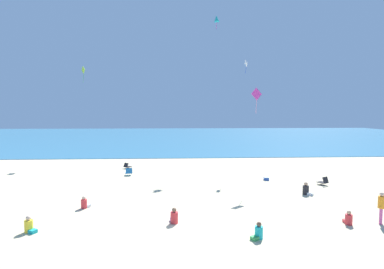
{
  "coord_description": "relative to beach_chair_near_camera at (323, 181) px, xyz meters",
  "views": [
    {
      "loc": [
        -1.01,
        -14.4,
        5.32
      ],
      "look_at": [
        0.0,
        6.18,
        3.72
      ],
      "focal_mm": 27.41,
      "sensor_mm": 36.0,
      "label": 1
    }
  ],
  "objects": [
    {
      "name": "ground_plane",
      "position": [
        -9.56,
        3.98,
        -0.28
      ],
      "size": [
        120.0,
        120.0,
        0.0
      ],
      "primitive_type": "plane",
      "color": "beige"
    },
    {
      "name": "ocean_water",
      "position": [
        -9.56,
        42.72,
        -0.26
      ],
      "size": [
        120.0,
        60.0,
        0.05
      ],
      "primitive_type": "cube",
      "color": "teal",
      "rests_on": "ground_plane"
    },
    {
      "name": "beach_chair_near_camera",
      "position": [
        0.0,
        0.0,
        0.0
      ],
      "size": [
        0.76,
        0.83,
        0.63
      ],
      "rotation": [
        0.0,
        0.0,
        2.04
      ],
      "color": "black",
      "rests_on": "ground_plane"
    },
    {
      "name": "beach_chair_mid_beach",
      "position": [
        -15.32,
        7.11,
        -0.06
      ],
      "size": [
        0.81,
        0.83,
        0.52
      ],
      "rotation": [
        0.0,
        0.0,
        0.9
      ],
      "color": "black",
      "rests_on": "ground_plane"
    },
    {
      "name": "beach_chair_far_left",
      "position": [
        -14.66,
        3.97,
        0.02
      ],
      "size": [
        0.67,
        0.73,
        0.64
      ],
      "rotation": [
        0.0,
        0.0,
        1.86
      ],
      "color": "#2370B2",
      "rests_on": "ground_plane"
    },
    {
      "name": "cooler_box",
      "position": [
        -3.65,
        1.81,
        -0.16
      ],
      "size": [
        0.43,
        0.5,
        0.25
      ],
      "rotation": [
        0.0,
        0.0,
        1.43
      ],
      "color": "#2D56B7",
      "rests_on": "ground_plane"
    },
    {
      "name": "person_0",
      "position": [
        -15.73,
        -4.3,
        -0.03
      ],
      "size": [
        0.54,
        0.6,
        0.68
      ],
      "rotation": [
        0.0,
        0.0,
        0.96
      ],
      "color": "red",
      "rests_on": "ground_plane"
    },
    {
      "name": "person_2",
      "position": [
        -2.3,
        -2.31,
        0.02
      ],
      "size": [
        0.72,
        0.67,
        0.81
      ],
      "rotation": [
        0.0,
        0.0,
        5.61
      ],
      "color": "black",
      "rests_on": "ground_plane"
    },
    {
      "name": "person_3",
      "position": [
        -2.5,
        -7.3,
        -0.03
      ],
      "size": [
        0.36,
        0.57,
        0.68
      ],
      "rotation": [
        0.0,
        0.0,
        1.45
      ],
      "color": "red",
      "rests_on": "ground_plane"
    },
    {
      "name": "person_4",
      "position": [
        -17.15,
        -7.49,
        -0.01
      ],
      "size": [
        0.66,
        0.55,
        0.74
      ],
      "rotation": [
        0.0,
        0.0,
        5.79
      ],
      "color": "yellow",
      "rests_on": "ground_plane"
    },
    {
      "name": "person_5",
      "position": [
        -7.2,
        -8.64,
        -0.02
      ],
      "size": [
        0.64,
        0.57,
        0.72
      ],
      "rotation": [
        0.0,
        0.0,
        3.73
      ],
      "color": "#19ADB2",
      "rests_on": "ground_plane"
    },
    {
      "name": "person_6",
      "position": [
        -10.75,
        -6.71,
        -0.0
      ],
      "size": [
        0.43,
        0.65,
        0.76
      ],
      "rotation": [
        0.0,
        0.0,
        1.76
      ],
      "color": "red",
      "rests_on": "ground_plane"
    },
    {
      "name": "person_7",
      "position": [
        -0.93,
        -7.31,
        0.6
      ],
      "size": [
        0.43,
        0.43,
        1.53
      ],
      "rotation": [
        0.0,
        0.0,
        5.6
      ],
      "color": "#D8599E",
      "rests_on": "ground_plane"
    },
    {
      "name": "kite_teal",
      "position": [
        -6.37,
        11.49,
        14.95
      ],
      "size": [
        0.79,
        0.76,
        1.5
      ],
      "rotation": [
        0.0,
        0.0,
        5.14
      ],
      "color": "#1EADAD"
    },
    {
      "name": "kite_magenta",
      "position": [
        -4.78,
        0.92,
        6.29
      ],
      "size": [
        0.88,
        0.4,
        1.9
      ],
      "rotation": [
        0.0,
        0.0,
        0.27
      ],
      "color": "#DB3DA8"
    },
    {
      "name": "kite_white",
      "position": [
        -4.19,
        6.95,
        9.5
      ],
      "size": [
        0.16,
        0.62,
        1.27
      ],
      "rotation": [
        0.0,
        0.0,
        5.02
      ],
      "color": "white"
    },
    {
      "name": "kite_lime",
      "position": [
        -21.1,
        13.35,
        9.65
      ],
      "size": [
        0.58,
        0.66,
        1.87
      ],
      "rotation": [
        0.0,
        0.0,
        5.52
      ],
      "color": "#99DB33"
    }
  ]
}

